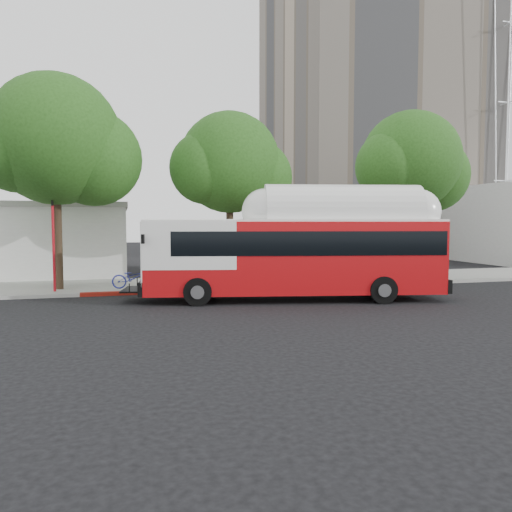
{
  "coord_description": "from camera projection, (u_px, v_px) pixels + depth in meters",
  "views": [
    {
      "loc": [
        -6.16,
        -18.46,
        3.22
      ],
      "look_at": [
        -0.44,
        3.0,
        1.66
      ],
      "focal_mm": 35.0,
      "sensor_mm": 36.0,
      "label": 1
    }
  ],
  "objects": [
    {
      "name": "comms_tower",
      "position": [
        512.0,
        23.0,
        42.24
      ],
      "size": [
        2.8,
        2.8,
        40.0
      ],
      "primitive_type": null,
      "color": "silver",
      "rests_on": "ground"
    },
    {
      "name": "street_tree_left",
      "position": [
        67.0,
        145.0,
        22.31
      ],
      "size": [
        6.67,
        5.8,
        9.74
      ],
      "color": "#2D2116",
      "rests_on": "ground"
    },
    {
      "name": "street_tree_mid",
      "position": [
        237.0,
        167.0,
        24.88
      ],
      "size": [
        5.75,
        5.0,
        8.62
      ],
      "color": "#2D2116",
      "rests_on": "ground"
    },
    {
      "name": "signal_pole",
      "position": [
        54.0,
        247.0,
        21.65
      ],
      "size": [
        0.12,
        0.39,
        4.11
      ],
      "color": "#B6131D",
      "rests_on": "ground"
    },
    {
      "name": "red_curb_segment",
      "position": [
        196.0,
        290.0,
        22.59
      ],
      "size": [
        10.0,
        0.32,
        0.16
      ],
      "primitive_type": "cube",
      "color": "maroon",
      "rests_on": "ground"
    },
    {
      "name": "transit_bus",
      "position": [
        296.0,
        257.0,
        20.28
      ],
      "size": [
        12.94,
        4.79,
        3.77
      ],
      "rotation": [
        0.0,
        0.0,
        -0.19
      ],
      "color": "#B50C10",
      "rests_on": "ground"
    },
    {
      "name": "sidewalk",
      "position": [
        247.0,
        282.0,
        25.87
      ],
      "size": [
        60.0,
        5.0,
        0.15
      ],
      "primitive_type": "cube",
      "color": "gray",
      "rests_on": "ground"
    },
    {
      "name": "curb_strip",
      "position": [
        260.0,
        288.0,
        23.36
      ],
      "size": [
        60.0,
        0.3,
        0.15
      ],
      "primitive_type": "cube",
      "color": "gray",
      "rests_on": "ground"
    },
    {
      "name": "apartment_tower",
      "position": [
        369.0,
        77.0,
        49.99
      ],
      "size": [
        18.0,
        18.0,
        37.0
      ],
      "color": "gray",
      "rests_on": "ground"
    },
    {
      "name": "ground",
      "position": [
        286.0,
        303.0,
        19.61
      ],
      "size": [
        120.0,
        120.0,
        0.0
      ],
      "primitive_type": "plane",
      "color": "black",
      "rests_on": "ground"
    },
    {
      "name": "street_tree_right",
      "position": [
        417.0,
        166.0,
        27.24
      ],
      "size": [
        6.21,
        5.4,
        9.18
      ],
      "color": "#2D2116",
      "rests_on": "ground"
    }
  ]
}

